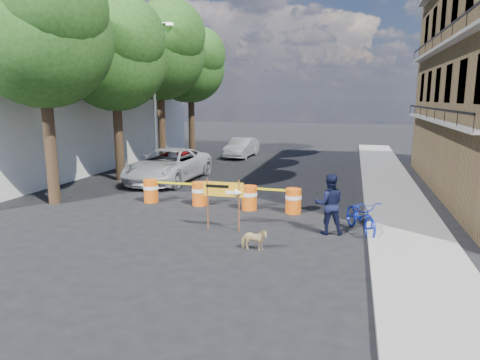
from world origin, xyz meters
The scene contains 19 objects.
ground centered at (0.00, 0.00, 0.00)m, with size 120.00×120.00×0.00m, color black.
sidewalk_east centered at (6.20, 6.00, 0.07)m, with size 2.40×40.00×0.15m, color gray.
white_building centered at (-13.00, 10.00, 3.00)m, with size 8.00×22.00×6.00m, color silver.
tree_near centered at (-6.73, 2.00, 6.36)m, with size 5.46×5.20×9.15m.
tree_mid_a centered at (-6.74, 7.00, 6.01)m, with size 5.25×5.00×8.68m.
tree_mid_b centered at (-6.73, 12.00, 6.71)m, with size 5.67×5.40×9.62m.
tree_far centered at (-6.74, 17.00, 6.22)m, with size 5.04×4.80×8.84m.
streetlamp centered at (-5.93, 9.50, 4.38)m, with size 1.25×0.18×8.00m.
barrel_far_left centered at (-3.23, 3.18, 0.47)m, with size 0.58×0.58×0.90m.
barrel_mid_left centered at (-1.18, 3.18, 0.47)m, with size 0.58×0.58×0.90m.
barrel_mid_right centered at (0.84, 3.02, 0.47)m, with size 0.58×0.58×0.90m.
barrel_far_right centered at (2.49, 2.95, 0.47)m, with size 0.58×0.58×0.90m.
detour_sign centered at (0.81, 0.31, 1.20)m, with size 1.28×0.24×1.65m.
pedestrian centered at (3.85, 0.87, 0.93)m, with size 0.90×0.70×1.86m, color black.
bicycle centered at (4.80, 1.20, 1.02)m, with size 0.71×1.07×2.04m, color #1529AD.
dog centered at (1.99, -1.19, 0.31)m, with size 0.34×0.74×0.62m, color tan.
suv_white centered at (-4.34, 7.35, 0.81)m, with size 2.68×5.80×1.61m, color silver.
sedan_red centered at (-4.70, 8.76, 0.68)m, with size 1.61×3.99×1.36m, color maroon.
sedan_silver centered at (-3.05, 16.88, 0.68)m, with size 1.44×4.12×1.36m, color #B6B8BE.
Camera 1 is at (4.44, -11.97, 4.08)m, focal length 32.00 mm.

